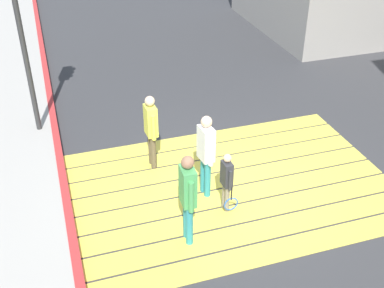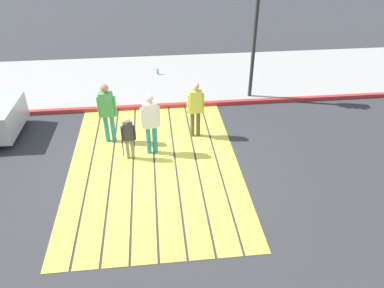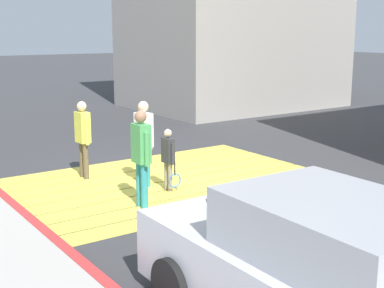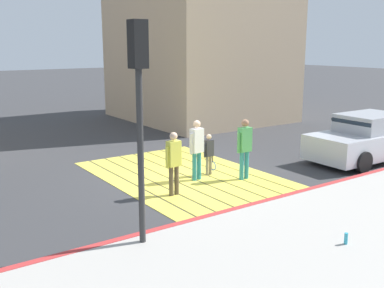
{
  "view_description": "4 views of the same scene",
  "coord_description": "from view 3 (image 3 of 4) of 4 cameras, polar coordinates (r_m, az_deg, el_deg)",
  "views": [
    {
      "loc": [
        -3.19,
        -7.26,
        5.99
      ],
      "look_at": [
        -0.79,
        0.22,
        1.04
      ],
      "focal_mm": 45.51,
      "sensor_mm": 36.0,
      "label": 1
    },
    {
      "loc": [
        7.98,
        0.09,
        5.74
      ],
      "look_at": [
        0.76,
        0.9,
        1.08
      ],
      "focal_mm": 35.13,
      "sensor_mm": 36.0,
      "label": 2
    },
    {
      "loc": [
        -5.85,
        -9.24,
        3.11
      ],
      "look_at": [
        0.29,
        -0.46,
        0.84
      ],
      "focal_mm": 50.32,
      "sensor_mm": 36.0,
      "label": 3
    },
    {
      "loc": [
        -10.79,
        7.27,
        3.83
      ],
      "look_at": [
        -0.24,
        -0.12,
        0.99
      ],
      "focal_mm": 42.59,
      "sensor_mm": 36.0,
      "label": 4
    }
  ],
  "objects": [
    {
      "name": "car_parked_near_curb",
      "position": [
        5.57,
        13.79,
        -13.65
      ],
      "size": [
        2.04,
        4.33,
        1.57
      ],
      "color": "silver",
      "rests_on": "ground"
    },
    {
      "name": "ground_plane",
      "position": [
        11.37,
        -2.52,
        -3.94
      ],
      "size": [
        120.0,
        120.0,
        0.0
      ],
      "primitive_type": "plane",
      "color": "#38383A"
    },
    {
      "name": "pedestrian_child_with_racket",
      "position": [
        10.48,
        -2.51,
        -1.38
      ],
      "size": [
        0.28,
        0.38,
        1.24
      ],
      "color": "gray",
      "rests_on": "ground"
    },
    {
      "name": "pedestrian_adult_trailing",
      "position": [
        10.81,
        -5.13,
        0.71
      ],
      "size": [
        0.26,
        0.51,
        1.74
      ],
      "color": "teal",
      "rests_on": "ground"
    },
    {
      "name": "curb_painted",
      "position": [
        10.07,
        -18.42,
        -6.29
      ],
      "size": [
        0.16,
        40.0,
        0.13
      ],
      "primitive_type": "cube",
      "color": "#BC3333",
      "rests_on": "ground"
    },
    {
      "name": "pedestrian_adult_side",
      "position": [
        9.47,
        -5.4,
        -0.84
      ],
      "size": [
        0.24,
        0.51,
        1.76
      ],
      "color": "teal",
      "rests_on": "ground"
    },
    {
      "name": "pedestrian_adult_lead",
      "position": [
        11.59,
        -11.5,
        1.05
      ],
      "size": [
        0.23,
        0.49,
        1.66
      ],
      "color": "brown",
      "rests_on": "ground"
    },
    {
      "name": "crosswalk_stripes",
      "position": [
        11.37,
        -2.52,
        -3.91
      ],
      "size": [
        6.4,
        4.35,
        0.01
      ],
      "color": "#EAD64C",
      "rests_on": "ground"
    }
  ]
}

